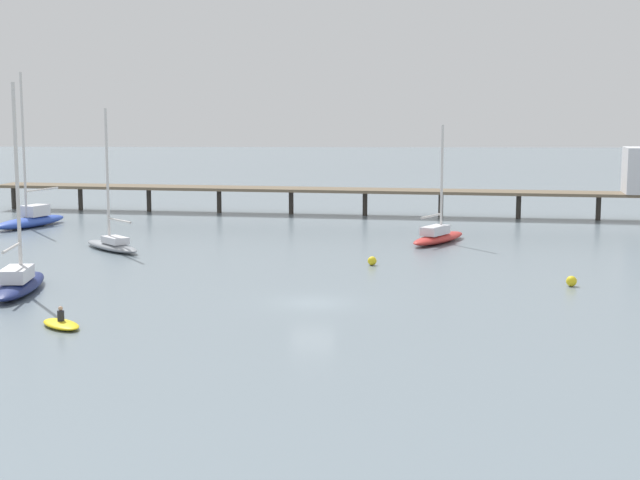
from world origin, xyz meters
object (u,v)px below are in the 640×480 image
at_px(sailboat_blue, 31,218).
at_px(sailboat_red, 438,235).
at_px(dinghy_yellow, 61,324).
at_px(mooring_buoy_mid, 372,261).
at_px(sailboat_navy, 19,280).
at_px(pier, 476,181).
at_px(sailboat_gray, 112,242).
at_px(mooring_buoy_inner, 571,281).

xyz_separation_m(sailboat_blue, sailboat_red, (37.54, -9.51, -0.19)).
bearing_deg(sailboat_red, sailboat_blue, 165.79).
xyz_separation_m(dinghy_yellow, mooring_buoy_mid, (16.79, 19.99, 0.12)).
relative_size(dinghy_yellow, mooring_buoy_mid, 5.00).
distance_m(sailboat_red, dinghy_yellow, 38.64).
relative_size(sailboat_red, mooring_buoy_mid, 15.14).
height_order(sailboat_red, sailboat_navy, sailboat_navy).
relative_size(pier, sailboat_navy, 5.61).
distance_m(sailboat_gray, mooring_buoy_mid, 21.56).
distance_m(pier, sailboat_red, 19.18).
height_order(pier, sailboat_blue, sailboat_blue).
xyz_separation_m(sailboat_navy, mooring_buoy_inner, (34.64, 3.13, -0.44)).
relative_size(sailboat_navy, mooring_buoy_inner, 18.91).
relative_size(sailboat_red, mooring_buoy_inner, 14.44).
height_order(pier, sailboat_gray, sailboat_gray).
distance_m(dinghy_yellow, mooring_buoy_mid, 26.11).
height_order(mooring_buoy_inner, mooring_buoy_mid, mooring_buoy_inner).
bearing_deg(dinghy_yellow, sailboat_gray, 98.01).
bearing_deg(pier, sailboat_navy, -129.61).
xyz_separation_m(pier, sailboat_navy, (-33.40, -40.36, -2.94)).
xyz_separation_m(dinghy_yellow, mooring_buoy_inner, (29.36, 12.24, 0.14)).
height_order(pier, sailboat_navy, sailboat_navy).
height_order(sailboat_blue, dinghy_yellow, sailboat_blue).
bearing_deg(sailboat_blue, mooring_buoy_inner, -32.86).
bearing_deg(sailboat_navy, pier, 50.39).
height_order(sailboat_red, mooring_buoy_inner, sailboat_red).
relative_size(pier, mooring_buoy_inner, 106.04).
relative_size(sailboat_red, sailboat_navy, 0.76).
bearing_deg(sailboat_red, pier, 73.03).
bearing_deg(sailboat_navy, dinghy_yellow, -59.88).
relative_size(sailboat_blue, mooring_buoy_mid, 22.22).
relative_size(sailboat_red, sailboat_gray, 0.88).
bearing_deg(mooring_buoy_mid, pier, 68.97).
xyz_separation_m(sailboat_gray, dinghy_yellow, (3.74, -26.57, -0.46)).
distance_m(pier, sailboat_gray, 39.35).
distance_m(pier, dinghy_yellow, 57.01).
xyz_separation_m(pier, mooring_buoy_mid, (-11.33, -29.47, -3.40)).
xyz_separation_m(pier, mooring_buoy_inner, (1.24, -37.23, -3.38)).
relative_size(sailboat_blue, sailboat_gray, 1.29).
bearing_deg(sailboat_navy, sailboat_blue, 106.93).
distance_m(pier, mooring_buoy_inner, 37.40).
bearing_deg(sailboat_gray, sailboat_navy, -95.05).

